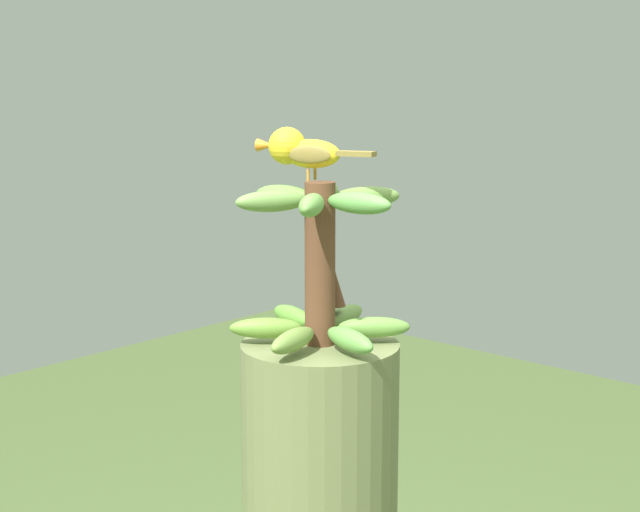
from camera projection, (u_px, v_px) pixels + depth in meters
banana_bunch at (321, 265)px, 1.48m from camera, size 0.29×0.29×0.26m
perched_bird at (300, 150)px, 1.48m from camera, size 0.09×0.20×0.08m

